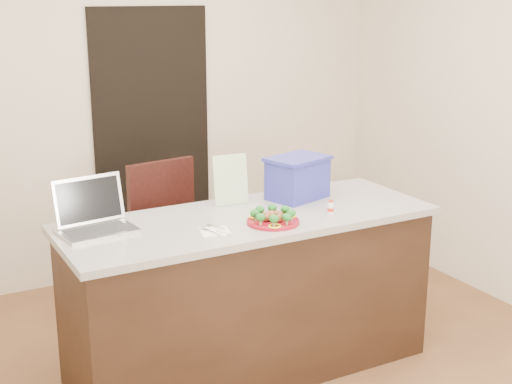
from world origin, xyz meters
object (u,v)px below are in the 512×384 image
island (249,293)px  laptop (93,216)px  blue_box (298,177)px  plate (273,221)px  napkin (215,232)px  yogurt_bottle (331,208)px  chair (169,234)px

island → laptop: laptop is taller
island → blue_box: blue_box is taller
plate → laptop: (-0.86, 0.36, 0.06)m
island → plate: (0.05, -0.18, 0.47)m
island → napkin: 0.56m
plate → laptop: size_ratio=0.71×
laptop → blue_box: bearing=-7.6°
island → plate: bearing=-74.6°
napkin → island: bearing=29.8°
island → laptop: (-0.81, 0.18, 0.53)m
yogurt_bottle → blue_box: blue_box is taller
chair → laptop: bearing=-145.2°
chair → yogurt_bottle: bearing=-67.5°
island → chair: (-0.16, 0.78, 0.14)m
laptop → chair: size_ratio=0.38×
plate → chair: chair is taller
plate → laptop: laptop is taller
napkin → laptop: 0.63m
plate → yogurt_bottle: size_ratio=3.72×
napkin → blue_box: 0.78m
yogurt_bottle → laptop: laptop is taller
plate → chair: size_ratio=0.26×
island → plate: plate is taller
napkin → laptop: laptop is taller
plate → napkin: 0.33m
island → plate: size_ratio=7.35×
plate → yogurt_bottle: 0.36m
plate → laptop: bearing=157.4°
yogurt_bottle → blue_box: (-0.00, 0.35, 0.10)m
laptop → napkin: bearing=-40.1°
laptop → yogurt_bottle: bearing=-23.4°
yogurt_bottle → laptop: bearing=163.6°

